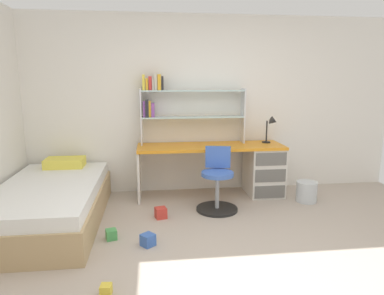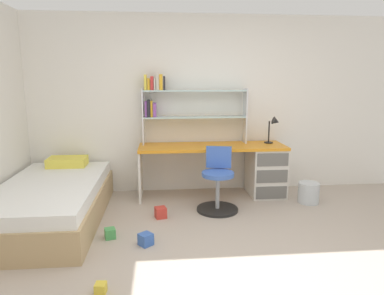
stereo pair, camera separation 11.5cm
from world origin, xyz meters
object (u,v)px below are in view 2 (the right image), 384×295
desk_lamp (274,126)px  bookshelf_hutch (179,103)px  bed_platform (52,202)px  toy_block_red_2 (161,212)px  waste_bin (309,193)px  toy_block_yellow_0 (101,288)px  toy_block_green_1 (110,233)px  toy_block_blue_3 (146,239)px  desk (250,166)px  swivel_chair (218,186)px

desk_lamp → bookshelf_hutch: bearing=174.9°
bed_platform → toy_block_red_2: bearing=-0.7°
waste_bin → toy_block_yellow_0: bearing=-143.8°
bed_platform → toy_block_yellow_0: 1.67m
toy_block_green_1 → toy_block_red_2: size_ratio=0.83×
bed_platform → desk_lamp: bearing=15.3°
toy_block_yellow_0 → toy_block_red_2: 1.52m
bookshelf_hutch → bed_platform: 2.07m
toy_block_yellow_0 → waste_bin: bearing=36.2°
toy_block_red_2 → toy_block_blue_3: (-0.15, -0.68, -0.00)m
desk → toy_block_blue_3: (-1.41, -1.41, -0.35)m
toy_block_yellow_0 → toy_block_blue_3: (0.31, 0.76, 0.02)m
bookshelf_hutch → toy_block_blue_3: 2.07m
waste_bin → toy_block_yellow_0: size_ratio=3.29×
toy_block_blue_3 → desk: bearing=45.0°
waste_bin → desk_lamp: bearing=127.9°
swivel_chair → toy_block_yellow_0: 2.04m
bookshelf_hutch → desk_lamp: (1.33, -0.12, -0.32)m
swivel_chair → toy_block_green_1: bearing=-150.7°
toy_block_yellow_0 → toy_block_green_1: 0.95m
desk_lamp → toy_block_green_1: bearing=-148.8°
desk → bed_platform: desk is taller
bookshelf_hutch → desk_lamp: 1.38m
toy_block_blue_3 → bookshelf_hutch: bearing=75.1°
toy_block_yellow_0 → toy_block_blue_3: toy_block_blue_3 is taller
toy_block_yellow_0 → toy_block_green_1: size_ratio=0.80×
desk → toy_block_red_2: bearing=-149.9°
toy_block_yellow_0 → toy_block_blue_3: size_ratio=0.70×
waste_bin → toy_block_green_1: 2.63m
bookshelf_hutch → toy_block_yellow_0: bookshelf_hutch is taller
toy_block_green_1 → toy_block_yellow_0: bearing=-86.3°
toy_block_green_1 → swivel_chair: bearing=29.3°
desk → bookshelf_hutch: bookshelf_hutch is taller
bookshelf_hutch → waste_bin: bookshelf_hutch is taller
bed_platform → waste_bin: 3.24m
bookshelf_hutch → toy_block_yellow_0: size_ratio=17.49×
desk → swivel_chair: swivel_chair is taller
toy_block_yellow_0 → desk: bearing=51.6°
bed_platform → toy_block_blue_3: (1.10, -0.70, -0.17)m
toy_block_green_1 → bookshelf_hutch: bearing=60.5°
swivel_chair → toy_block_green_1: 1.44m
desk → toy_block_red_2: (-1.26, -0.73, -0.35)m
toy_block_yellow_0 → toy_block_green_1: (-0.06, 0.95, 0.01)m
bed_platform → toy_block_red_2: bed_platform is taller
waste_bin → toy_block_green_1: size_ratio=2.62×
swivel_chair → waste_bin: swivel_chair is taller
desk → bed_platform: 2.62m
toy_block_green_1 → bed_platform: bearing=144.8°
desk → bed_platform: size_ratio=0.97×
waste_bin → toy_block_green_1: (-2.49, -0.83, -0.08)m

